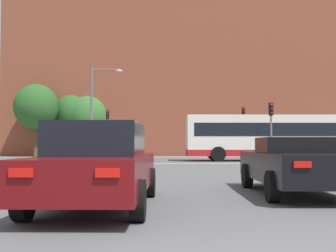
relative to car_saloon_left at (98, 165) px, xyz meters
name	(u,v)px	position (x,y,z in m)	size (l,w,h in m)	color
stop_line_strip	(178,163)	(2.12, 17.50, -0.78)	(9.35, 0.30, 0.01)	silver
far_pavement	(173,157)	(2.12, 30.21, -0.78)	(70.39, 2.50, 0.01)	gray
brick_civic_building	(187,63)	(3.94, 39.27, 9.51)	(38.03, 13.13, 22.79)	brown
car_saloon_left	(98,165)	(0.00, 0.00, 0.00)	(2.07, 4.91, 1.56)	#600C0F
car_roadster_right	(297,165)	(4.35, 1.97, -0.10)	(2.13, 4.70, 1.33)	black
bus_crossing_lead	(263,137)	(8.20, 21.37, 0.91)	(10.73, 2.74, 3.15)	silver
traffic_light_near_right	(271,122)	(7.92, 18.13, 1.76)	(0.26, 0.31, 3.75)	slate
traffic_light_far_left	(108,126)	(-3.76, 29.62, 2.04)	(0.26, 0.31, 4.20)	slate
traffic_light_far_right	(244,124)	(8.37, 29.46, 2.20)	(0.26, 0.31, 4.46)	slate
street_lamp_junction	(97,103)	(-3.56, 22.51, 3.39)	(2.33, 0.36, 6.73)	slate
pedestrian_waiting	(121,146)	(-2.71, 30.73, 0.19)	(0.39, 0.46, 1.66)	black
tree_by_building	(88,118)	(-6.24, 33.64, 3.00)	(4.18, 4.18, 5.98)	#4C3823
tree_kerbside	(71,114)	(-7.86, 33.62, 3.36)	(3.63, 3.63, 6.07)	#4C3823
tree_distant	(36,107)	(-10.60, 31.15, 3.82)	(4.05, 4.05, 6.74)	#4C3823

